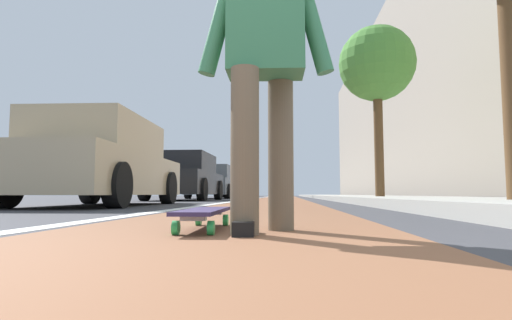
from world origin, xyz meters
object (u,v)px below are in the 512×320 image
skater_person (265,53)px  parked_car_mid (185,178)px  parked_car_far (214,183)px  street_tree_mid (377,65)px  parked_car_end (234,186)px  skateboard (204,213)px  traffic_light (255,146)px  parked_car_near (101,164)px

skater_person → parked_car_mid: skater_person is taller
parked_car_far → street_tree_mid: (-7.47, -5.82, 2.99)m
skater_person → parked_car_end: size_ratio=0.38×
parked_car_mid → skater_person: bearing=-163.8°
skateboard → parked_car_end: (23.15, 2.87, 0.61)m
parked_car_end → traffic_light: bearing=-142.2°
traffic_light → street_tree_mid: street_tree_mid is taller
parked_car_far → skater_person: bearing=-168.9°
parked_car_near → street_tree_mid: bearing=-52.6°
parked_car_near → parked_car_far: parked_car_near is taller
parked_car_end → skateboard: bearing=-172.9°
skateboard → street_tree_mid: (8.88, -2.92, 3.61)m
parked_car_end → parked_car_near: bearing=-179.6°
parked_car_near → parked_car_far: size_ratio=0.96×
street_tree_mid → traffic_light: bearing=19.2°
skater_person → parked_car_near: skater_person is taller
parked_car_mid → street_tree_mid: street_tree_mid is taller
parked_car_mid → parked_car_end: bearing=0.1°
parked_car_near → traffic_light: size_ratio=1.02×
street_tree_mid → parked_car_mid: bearing=71.4°
parked_car_near → parked_car_end: (18.59, 0.13, -0.01)m
parked_car_mid → traffic_light: traffic_light is taller
skater_person → parked_car_far: skater_person is taller
parked_car_far → parked_car_near: bearing=-179.2°
parked_car_mid → parked_car_far: 5.54m
skateboard → skater_person: skater_person is taller
parked_car_near → street_tree_mid: (4.32, -5.66, 2.99)m
skateboard → parked_car_far: parked_car_far is taller
parked_car_near → parked_car_far: (11.79, 0.16, -0.00)m
parked_car_end → traffic_light: 3.33m
parked_car_far → skateboard: bearing=-170.0°
parked_car_near → parked_car_end: bearing=0.4°
skateboard → parked_car_mid: bearing=14.8°
traffic_light → street_tree_mid: size_ratio=0.90×
street_tree_mid → parked_car_end: bearing=22.1°
skater_person → parked_car_far: bearing=11.1°
parked_car_far → parked_car_end: 6.80m
skater_person → parked_car_near: (4.71, 3.08, -0.22)m
traffic_light → parked_car_near: bearing=175.3°
parked_car_near → parked_car_end: parked_car_near is taller
skateboard → street_tree_mid: size_ratio=0.18×
skateboard → traffic_light: bearing=3.7°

